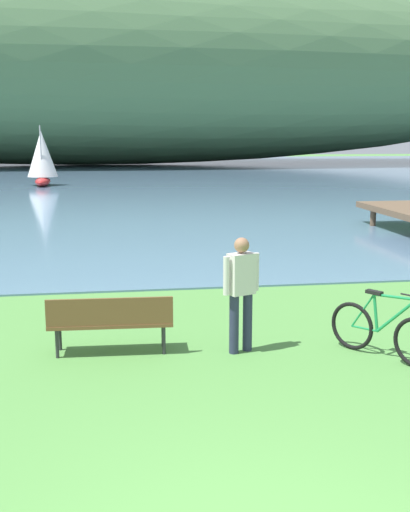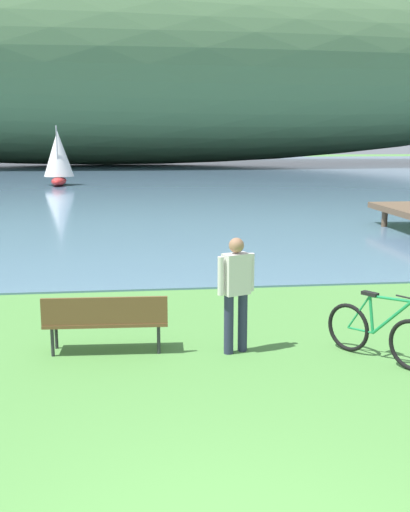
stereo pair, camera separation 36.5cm
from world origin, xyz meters
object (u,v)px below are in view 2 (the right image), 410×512
object	(u,v)px
bicycle_leaning_near_bench	(379,333)
sailboat_nearest_to_shore	(58,157)
person_on_the_grass	(236,288)

from	to	relation	value
bicycle_leaning_near_bench	sailboat_nearest_to_shore	size ratio (longest dim) A/B	0.40
bicycle_leaning_near_bench	sailboat_nearest_to_shore	distance (m)	33.52
bicycle_leaning_near_bench	person_on_the_grass	distance (m)	2.12
bicycle_leaning_near_bench	sailboat_nearest_to_shore	bearing A→B (deg)	103.89
sailboat_nearest_to_shore	person_on_the_grass	bearing A→B (deg)	-79.21
bicycle_leaning_near_bench	person_on_the_grass	bearing A→B (deg)	163.48
bicycle_leaning_near_bench	person_on_the_grass	xyz separation A→B (m)	(-1.96, 0.58, 0.58)
sailboat_nearest_to_shore	bicycle_leaning_near_bench	bearing A→B (deg)	-76.11
person_on_the_grass	sailboat_nearest_to_shore	distance (m)	32.51
person_on_the_grass	sailboat_nearest_to_shore	size ratio (longest dim) A/B	0.46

